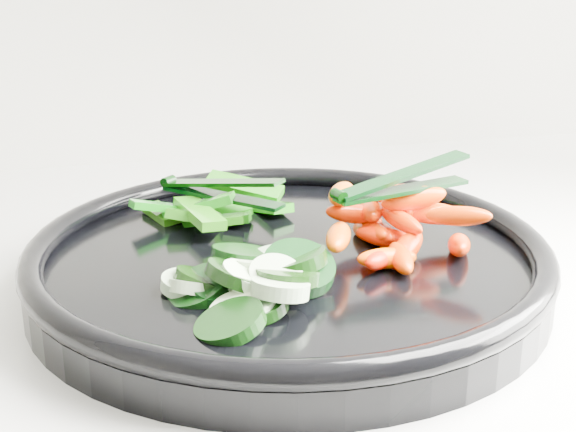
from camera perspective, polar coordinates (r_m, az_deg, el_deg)
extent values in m
cylinder|color=black|center=(0.58, 0.00, -3.95)|extent=(0.40, 0.40, 0.02)
torus|color=black|center=(0.58, 0.00, -2.26)|extent=(0.41, 0.41, 0.02)
cylinder|color=black|center=(0.47, -4.13, -7.60)|extent=(0.06, 0.06, 0.03)
cylinder|color=#E5F8C6|center=(0.49, -3.85, -6.71)|extent=(0.04, 0.04, 0.02)
cylinder|color=black|center=(0.53, -5.82, -4.77)|extent=(0.06, 0.06, 0.03)
cylinder|color=beige|center=(0.52, -6.77, -5.10)|extent=(0.04, 0.04, 0.02)
cylinder|color=black|center=(0.49, -2.22, -6.46)|extent=(0.06, 0.05, 0.02)
cylinder|color=#DAF5C4|center=(0.49, -2.69, -6.62)|extent=(0.04, 0.04, 0.02)
cylinder|color=black|center=(0.53, -3.34, -4.43)|extent=(0.06, 0.06, 0.02)
cylinder|color=beige|center=(0.53, -4.65, -4.42)|extent=(0.03, 0.03, 0.02)
cylinder|color=black|center=(0.51, -4.74, -5.25)|extent=(0.05, 0.06, 0.02)
cylinder|color=beige|center=(0.52, -7.34, -4.83)|extent=(0.04, 0.04, 0.01)
cylinder|color=black|center=(0.52, -6.33, -5.17)|extent=(0.05, 0.05, 0.03)
cylinder|color=#DCF9C7|center=(0.52, -4.72, -4.93)|extent=(0.03, 0.03, 0.02)
cylinder|color=black|center=(0.54, -3.04, -2.84)|extent=(0.07, 0.07, 0.02)
cylinder|color=beige|center=(0.52, -2.50, -3.52)|extent=(0.05, 0.05, 0.02)
cylinder|color=black|center=(0.51, -3.59, -4.31)|extent=(0.05, 0.05, 0.03)
cylinder|color=beige|center=(0.50, -3.02, -4.44)|extent=(0.05, 0.05, 0.03)
cylinder|color=black|center=(0.52, 0.76, -3.71)|extent=(0.07, 0.07, 0.03)
cylinder|color=beige|center=(0.51, -0.90, -4.35)|extent=(0.05, 0.05, 0.03)
cylinder|color=black|center=(0.53, 0.33, -3.32)|extent=(0.07, 0.07, 0.02)
cylinder|color=#B6D1A7|center=(0.54, -1.51, -2.94)|extent=(0.04, 0.04, 0.02)
cylinder|color=black|center=(0.51, -0.07, -4.30)|extent=(0.06, 0.06, 0.02)
cylinder|color=beige|center=(0.49, -0.55, -5.21)|extent=(0.05, 0.05, 0.02)
ellipsoid|color=red|center=(0.57, 8.37, -2.36)|extent=(0.05, 0.05, 0.03)
ellipsoid|color=#FF4C00|center=(0.56, 7.07, -3.00)|extent=(0.05, 0.02, 0.02)
ellipsoid|color=#E43B00|center=(0.56, 8.01, -2.98)|extent=(0.02, 0.05, 0.02)
ellipsoid|color=#FF5300|center=(0.60, 5.86, -1.10)|extent=(0.03, 0.05, 0.03)
ellipsoid|color=#EC1200|center=(0.59, 12.06, -2.02)|extent=(0.03, 0.05, 0.03)
ellipsoid|color=red|center=(0.60, 6.81, -1.22)|extent=(0.02, 0.04, 0.02)
ellipsoid|color=#FA1600|center=(0.55, 6.66, -3.06)|extent=(0.04, 0.04, 0.02)
ellipsoid|color=red|center=(0.59, 6.98, -1.53)|extent=(0.05, 0.03, 0.02)
ellipsoid|color=#FF1E00|center=(0.64, 5.82, 0.16)|extent=(0.02, 0.05, 0.02)
ellipsoid|color=#FA5400|center=(0.55, 3.61, -1.50)|extent=(0.04, 0.06, 0.02)
ellipsoid|color=#EB4500|center=(0.61, 8.47, 0.50)|extent=(0.03, 0.05, 0.03)
ellipsoid|color=#E72E00|center=(0.61, 6.03, 0.37)|extent=(0.04, 0.05, 0.03)
ellipsoid|color=#E82B00|center=(0.59, 8.06, -0.32)|extent=(0.03, 0.05, 0.02)
ellipsoid|color=#FC4D00|center=(0.60, 4.65, 0.16)|extent=(0.05, 0.02, 0.02)
ellipsoid|color=#EC5C00|center=(0.61, 10.23, 0.20)|extent=(0.06, 0.02, 0.02)
ellipsoid|color=#FF6300|center=(0.59, 8.93, 1.25)|extent=(0.05, 0.03, 0.03)
ellipsoid|color=#E65D00|center=(0.60, 3.84, 1.60)|extent=(0.04, 0.05, 0.02)
ellipsoid|color=#FF6200|center=(0.60, 8.24, 1.52)|extent=(0.05, 0.04, 0.02)
ellipsoid|color=#E05600|center=(0.56, 12.03, 0.00)|extent=(0.05, 0.04, 0.02)
cube|color=#1E6F0A|center=(0.65, -3.67, 0.02)|extent=(0.03, 0.05, 0.02)
cube|color=#26740B|center=(0.64, -4.80, -0.20)|extent=(0.05, 0.05, 0.03)
cube|color=#0A6109|center=(0.67, -1.57, 0.68)|extent=(0.04, 0.06, 0.02)
cube|color=#0A6C0F|center=(0.64, -4.65, -0.20)|extent=(0.05, 0.03, 0.01)
cube|color=#1F6709|center=(0.65, -5.10, 0.00)|extent=(0.06, 0.02, 0.02)
cube|color=#1E690A|center=(0.66, -8.99, 0.18)|extent=(0.03, 0.05, 0.01)
cube|color=#156609|center=(0.66, -7.15, 0.20)|extent=(0.04, 0.07, 0.03)
cube|color=#09610D|center=(0.64, -6.32, 0.71)|extent=(0.06, 0.04, 0.03)
cube|color=#0E730B|center=(0.65, -9.33, 0.67)|extent=(0.04, 0.02, 0.02)
cube|color=#206E0A|center=(0.63, -6.32, 0.20)|extent=(0.03, 0.07, 0.01)
cube|color=#196109|center=(0.69, -3.13, 2.06)|extent=(0.07, 0.05, 0.02)
cylinder|color=black|center=(0.55, 3.63, 1.47)|extent=(0.01, 0.01, 0.01)
cube|color=black|center=(0.59, 8.16, 1.84)|extent=(0.11, 0.04, 0.00)
cube|color=black|center=(0.58, 8.22, 2.92)|extent=(0.11, 0.04, 0.02)
cylinder|color=black|center=(0.68, -8.51, 2.48)|extent=(0.01, 0.01, 0.01)
cube|color=black|center=(0.65, -4.70, 1.40)|extent=(0.09, 0.09, 0.00)
cube|color=black|center=(0.64, -4.72, 2.37)|extent=(0.09, 0.09, 0.02)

